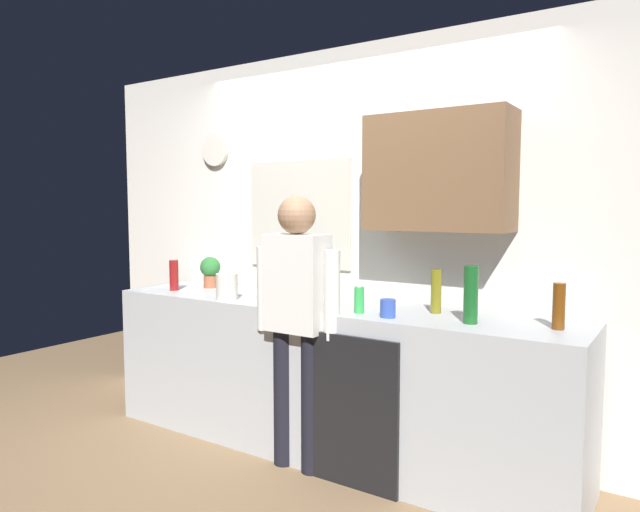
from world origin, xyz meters
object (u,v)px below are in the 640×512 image
Objects in this scene: potted_plant at (210,270)px; storage_canister at (227,287)px; cup_blue_mug at (388,308)px; dish_soap at (359,299)px; bottle_clear_soda at (308,278)px; bottle_red_vinegar at (174,275)px; person_at_sink at (297,309)px; bottle_olive_oil at (436,291)px; bottle_green_wine at (471,295)px; cup_yellow_cup at (324,296)px; coffee_maker at (282,273)px; bottle_amber_beer at (559,306)px.

potted_plant is 0.60m from storage_canister.
cup_blue_mug is 0.20m from dish_soap.
cup_blue_mug is at bearing -21.79° from bottle_clear_soda.
bottle_red_vinegar is 0.96× the size of potted_plant.
person_at_sink reaches higher than dish_soap.
bottle_olive_oil reaches higher than potted_plant.
cup_blue_mug is 1.15m from storage_canister.
bottle_green_wine reaches higher than storage_canister.
cup_blue_mug reaches higher than cup_yellow_cup.
bottle_green_wine is at bearing -11.40° from coffee_maker.
bottle_red_vinegar reaches higher than storage_canister.
cup_yellow_cup is at bearing 7.08° from bottle_red_vinegar.
person_at_sink reaches higher than bottle_green_wine.
cup_yellow_cup is (-0.98, 0.13, -0.11)m from bottle_green_wine.
cup_blue_mug is (1.01, -0.38, -0.10)m from coffee_maker.
bottle_red_vinegar is 0.73× the size of bottle_green_wine.
cup_blue_mug is (-0.84, -0.19, -0.07)m from bottle_amber_beer.
bottle_red_vinegar is 2.18m from bottle_green_wine.
storage_canister is at bearing -176.48° from dish_soap.
cup_yellow_cup is (1.20, 0.15, -0.07)m from bottle_red_vinegar.
bottle_olive_oil is at bearing -1.66° from potted_plant.
person_at_sink is at bearing -7.92° from storage_canister.
bottle_clear_soda is 0.21m from cup_yellow_cup.
bottle_amber_beer reaches higher than dish_soap.
cup_yellow_cup is 0.60m from cup_blue_mug.
storage_canister is at bearing -173.79° from bottle_amber_beer.
bottle_green_wine reaches higher than bottle_clear_soda.
dish_soap is (0.36, -0.19, 0.04)m from cup_yellow_cup.
bottle_amber_beer reaches higher than storage_canister.
bottle_amber_beer is (2.59, 0.11, 0.01)m from bottle_red_vinegar.
bottle_olive_oil reaches higher than bottle_red_vinegar.
cup_yellow_cup is 0.64m from storage_canister.
storage_canister is at bearing -175.62° from bottle_green_wine.
bottle_clear_soda is 0.59m from dish_soap.
dish_soap is 0.37m from person_at_sink.
bottle_clear_soda is (0.29, -0.09, -0.01)m from coffee_maker.
bottle_olive_oil is at bearing 12.64° from storage_canister.
bottle_clear_soda reaches higher than dish_soap.
bottle_clear_soda is at bearing 36.78° from storage_canister.
coffee_maker is 1.32× the size of bottle_olive_oil.
bottle_olive_oil reaches higher than bottle_amber_beer.
dish_soap is at bearing 171.53° from cup_blue_mug.
coffee_maker reaches higher than bottle_olive_oil.
bottle_olive_oil reaches higher than cup_blue_mug.
bottle_clear_soda is at bearing 176.25° from bottle_amber_beer.
bottle_olive_oil is 1.09× the size of potted_plant.
bottle_red_vinegar is 1.22× the size of dish_soap.
person_at_sink is at bearing -8.71° from bottle_red_vinegar.
bottle_red_vinegar is at bearing -172.92° from cup_yellow_cup.
person_at_sink reaches higher than bottle_clear_soda.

